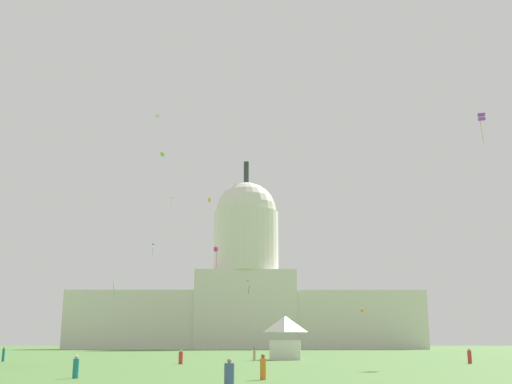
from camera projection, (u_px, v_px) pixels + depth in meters
capitol_building at (246, 294)px, 208.42m from camera, size 116.95×22.16×64.42m
event_tent at (285, 337)px, 84.24m from camera, size 4.67×4.71×5.81m
person_denim_near_tree_west at (229, 378)px, 28.57m from camera, size 0.49×0.49×1.59m
person_teal_lawn_far_left at (76, 368)px, 40.85m from camera, size 0.51×0.51×1.49m
person_red_deep_crowd at (470, 357)px, 68.38m from camera, size 0.61×0.61×1.66m
person_teal_back_left at (3, 354)px, 76.00m from camera, size 0.36×0.36×1.80m
person_red_edge_east at (181, 358)px, 66.97m from camera, size 0.55×0.55×1.53m
person_tan_aisle_center at (254, 354)px, 78.92m from camera, size 0.46×0.46×1.70m
person_orange_mid_center at (263, 368)px, 39.21m from camera, size 0.51×0.51×1.59m
kite_magenta_mid at (216, 250)px, 122.79m from camera, size 1.03×1.02×3.96m
kite_blue_mid at (152, 245)px, 183.68m from camera, size 1.34×1.84×3.42m
kite_gold_high at (209, 202)px, 166.74m from camera, size 0.72×0.39×4.15m
kite_lime_high at (162, 155)px, 125.34m from camera, size 0.88×0.84×0.90m
kite_white_high at (157, 116)px, 137.35m from camera, size 1.08×1.08×0.80m
kite_violet_mid at (481, 117)px, 78.23m from camera, size 1.05×1.09×4.07m
kite_orange_low at (362, 310)px, 169.20m from camera, size 0.84×0.88×0.98m
kite_pink_high at (172, 199)px, 163.47m from camera, size 1.63×0.91×2.22m
kite_black_low at (250, 283)px, 150.62m from camera, size 1.00×1.18×2.84m
kite_green_low at (114, 286)px, 129.60m from camera, size 0.43×0.59×3.10m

